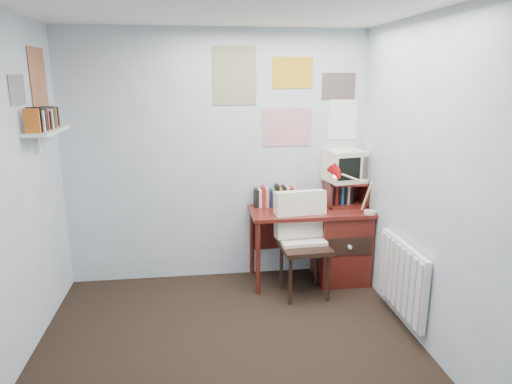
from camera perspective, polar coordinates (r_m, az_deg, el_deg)
The scene contains 13 objects.
ground at distance 3.45m, azimuth -2.75°, elevation -22.21°, with size 3.50×3.50×0.00m, color black.
back_wall at distance 4.59m, azimuth -4.84°, elevation 4.22°, with size 3.00×0.02×2.50m, color silver.
right_wall at distance 3.35m, azimuth 23.47°, elevation -0.71°, with size 0.02×3.50×2.50m, color silver.
desk at distance 4.76m, azimuth 9.87°, elevation -6.15°, with size 1.20×0.55×0.76m.
desk_chair at distance 4.35m, azimuth 6.10°, elevation -6.92°, with size 0.49×0.47×0.96m, color black.
desk_lamp at distance 4.48m, azimuth 14.19°, elevation -0.12°, with size 0.29×0.25×0.41m, color red.
tv_riser at distance 4.75m, azimuth 11.09°, elevation -0.16°, with size 0.40×0.30×0.25m, color maroon.
crt_tv at distance 4.70m, azimuth 11.04°, elevation 3.42°, with size 0.37×0.34×0.35m, color beige.
book_row at distance 4.66m, azimuth 3.44°, elevation -0.39°, with size 0.60×0.14×0.22m, color maroon.
radiator at distance 4.05m, azimuth 17.81°, elevation -10.13°, with size 0.09×0.80×0.60m, color white.
wall_shelf at distance 4.06m, azimuth -24.74°, elevation 6.94°, with size 0.20×0.62×0.24m, color white.
posters_back at distance 4.60m, azimuth 3.92°, elevation 11.79°, with size 1.20×0.01×0.90m, color white.
posters_left at distance 4.07m, azimuth -26.60°, elevation 12.15°, with size 0.01×0.70×0.60m, color white.
Camera 1 is at (-0.22, -2.76, 2.05)m, focal length 32.00 mm.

